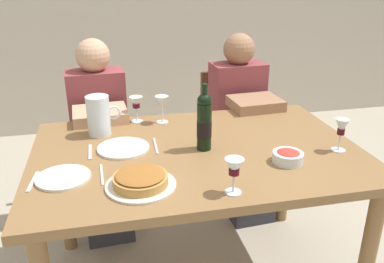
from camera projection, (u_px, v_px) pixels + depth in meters
name	position (u px, v px, depth m)	size (l,w,h in m)	color
dining_table	(197.00, 167.00, 1.89)	(1.50, 1.00, 0.76)	olive
wine_bottle	(204.00, 122.00, 1.81)	(0.07, 0.07, 0.31)	black
water_pitcher	(99.00, 118.00, 1.99)	(0.17, 0.11, 0.20)	silver
baked_tart	(141.00, 180.00, 1.53)	(0.27, 0.27, 0.06)	silver
salad_bowl	(288.00, 156.00, 1.72)	(0.13, 0.13, 0.06)	silver
wine_glass_left_diner	(136.00, 104.00, 2.15)	(0.07, 0.07, 0.14)	silver
wine_glass_right_diner	(234.00, 169.00, 1.46)	(0.07, 0.07, 0.14)	silver
wine_glass_centre	(162.00, 103.00, 2.14)	(0.07, 0.07, 0.15)	silver
wine_glass_spare	(341.00, 129.00, 1.81)	(0.06, 0.06, 0.15)	silver
dinner_plate_left_setting	(63.00, 178.00, 1.60)	(0.22, 0.22, 0.01)	silver
dinner_plate_right_setting	(123.00, 148.00, 1.85)	(0.24, 0.24, 0.01)	white
fork_left_setting	(33.00, 182.00, 1.57)	(0.16, 0.01, 0.01)	silver
knife_left_setting	(102.00, 174.00, 1.63)	(0.18, 0.01, 0.01)	silver
knife_right_setting	(156.00, 146.00, 1.89)	(0.18, 0.01, 0.01)	silver
spoon_right_setting	(90.00, 152.00, 1.83)	(0.16, 0.01, 0.01)	silver
chair_left	(100.00, 136.00, 2.67)	(0.42, 0.42, 0.87)	brown
diner_left	(101.00, 133.00, 2.42)	(0.35, 0.52, 1.16)	#8E3D42
chair_right	(229.00, 125.00, 2.85)	(0.43, 0.43, 0.87)	brown
diner_right	(243.00, 121.00, 2.60)	(0.36, 0.52, 1.16)	#8E3D42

